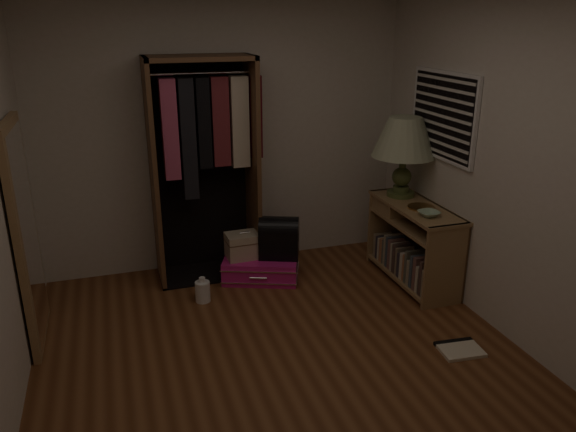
# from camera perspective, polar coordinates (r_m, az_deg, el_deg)

# --- Properties ---
(ground) EXTENTS (4.00, 4.00, 0.00)m
(ground) POSITION_cam_1_polar(r_m,az_deg,el_deg) (4.13, 0.08, -15.27)
(ground) COLOR brown
(ground) RESTS_ON ground
(room_walls) EXTENTS (3.52, 4.02, 2.60)m
(room_walls) POSITION_cam_1_polar(r_m,az_deg,el_deg) (3.56, 1.03, 5.57)
(room_walls) COLOR beige
(room_walls) RESTS_ON ground
(console_bookshelf) EXTENTS (0.42, 1.12, 0.75)m
(console_bookshelf) POSITION_cam_1_polar(r_m,az_deg,el_deg) (5.36, 12.35, -2.46)
(console_bookshelf) COLOR olive
(console_bookshelf) RESTS_ON ground
(open_wardrobe) EXTENTS (1.01, 0.50, 2.05)m
(open_wardrobe) POSITION_cam_1_polar(r_m,az_deg,el_deg) (5.19, -8.47, 6.67)
(open_wardrobe) COLOR brown
(open_wardrobe) RESTS_ON ground
(floor_mirror) EXTENTS (0.06, 0.80, 1.70)m
(floor_mirror) POSITION_cam_1_polar(r_m,az_deg,el_deg) (4.54, -25.08, -1.81)
(floor_mirror) COLOR #9D774C
(floor_mirror) RESTS_ON ground
(pink_suitcase) EXTENTS (0.84, 0.73, 0.22)m
(pink_suitcase) POSITION_cam_1_polar(r_m,az_deg,el_deg) (5.39, -2.76, -5.13)
(pink_suitcase) COLOR #D0197E
(pink_suitcase) RESTS_ON ground
(train_case) EXTENTS (0.36, 0.25, 0.25)m
(train_case) POSITION_cam_1_polar(r_m,az_deg,el_deg) (5.29, -4.42, -2.97)
(train_case) COLOR tan
(train_case) RESTS_ON pink_suitcase
(black_bag) EXTENTS (0.43, 0.36, 0.40)m
(black_bag) POSITION_cam_1_polar(r_m,az_deg,el_deg) (5.25, -0.91, -2.09)
(black_bag) COLOR black
(black_bag) RESTS_ON pink_suitcase
(table_lamp) EXTENTS (0.65, 0.65, 0.75)m
(table_lamp) POSITION_cam_1_polar(r_m,az_deg,el_deg) (5.32, 11.74, 7.68)
(table_lamp) COLOR #425127
(table_lamp) RESTS_ON console_bookshelf
(brass_tray) EXTENTS (0.26, 0.26, 0.01)m
(brass_tray) POSITION_cam_1_polar(r_m,az_deg,el_deg) (5.15, 13.35, 0.88)
(brass_tray) COLOR #A77C40
(brass_tray) RESTS_ON console_bookshelf
(ceramic_bowl) EXTENTS (0.20, 0.20, 0.04)m
(ceramic_bowl) POSITION_cam_1_polar(r_m,az_deg,el_deg) (4.94, 14.12, 0.23)
(ceramic_bowl) COLOR #9FBE9E
(ceramic_bowl) RESTS_ON console_bookshelf
(white_jug) EXTENTS (0.16, 0.16, 0.23)m
(white_jug) POSITION_cam_1_polar(r_m,az_deg,el_deg) (5.00, -8.66, -7.55)
(white_jug) COLOR white
(white_jug) RESTS_ON ground
(floor_book) EXTENTS (0.33, 0.28, 0.03)m
(floor_book) POSITION_cam_1_polar(r_m,az_deg,el_deg) (4.51, 16.98, -12.73)
(floor_book) COLOR beige
(floor_book) RESTS_ON ground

